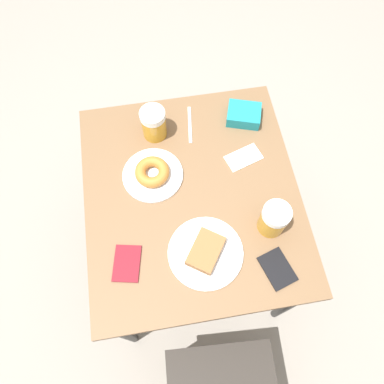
{
  "coord_description": "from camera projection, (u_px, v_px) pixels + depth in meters",
  "views": [
    {
      "loc": [
        0.09,
        0.55,
        1.96
      ],
      "look_at": [
        0.0,
        0.0,
        0.74
      ],
      "focal_mm": 35.0,
      "sensor_mm": 36.0,
      "label": 1
    }
  ],
  "objects": [
    {
      "name": "fork",
      "position": [
        190.0,
        125.0,
        1.49
      ],
      "size": [
        0.03,
        0.17,
        0.0
      ],
      "rotation": [
        0.0,
        0.0,
        6.15
      ],
      "color": "silver",
      "rests_on": "table"
    },
    {
      "name": "plate_with_donut",
      "position": [
        152.0,
        173.0,
        1.38
      ],
      "size": [
        0.23,
        0.23,
        0.05
      ],
      "color": "silver",
      "rests_on": "table"
    },
    {
      "name": "napkin_folded",
      "position": [
        244.0,
        158.0,
        1.43
      ],
      "size": [
        0.15,
        0.11,
        0.0
      ],
      "rotation": [
        0.0,
        0.0,
        0.31
      ],
      "color": "white",
      "rests_on": "table"
    },
    {
      "name": "plate_with_cake",
      "position": [
        206.0,
        252.0,
        1.26
      ],
      "size": [
        0.26,
        0.26,
        0.04
      ],
      "color": "silver",
      "rests_on": "table"
    },
    {
      "name": "beer_mug_center",
      "position": [
        274.0,
        219.0,
        1.25
      ],
      "size": [
        0.1,
        0.1,
        0.13
      ],
      "color": "#C68C23",
      "rests_on": "table"
    },
    {
      "name": "table",
      "position": [
        192.0,
        201.0,
        1.43
      ],
      "size": [
        0.78,
        0.88,
        0.72
      ],
      "color": "brown",
      "rests_on": "ground_plane"
    },
    {
      "name": "passport_far_edge",
      "position": [
        127.0,
        263.0,
        1.26
      ],
      "size": [
        0.11,
        0.14,
        0.01
      ],
      "rotation": [
        0.0,
        0.0,
        6.08
      ],
      "color": "maroon",
      "rests_on": "table"
    },
    {
      "name": "blue_pouch",
      "position": [
        244.0,
        115.0,
        1.48
      ],
      "size": [
        0.15,
        0.14,
        0.05
      ],
      "rotation": [
        0.0,
        0.0,
        5.97
      ],
      "color": "teal",
      "rests_on": "table"
    },
    {
      "name": "ground_plane",
      "position": [
        192.0,
        248.0,
        2.02
      ],
      "size": [
        8.0,
        8.0,
        0.0
      ],
      "primitive_type": "plane",
      "color": "gray"
    },
    {
      "name": "passport_near_edge",
      "position": [
        277.0,
        269.0,
        1.25
      ],
      "size": [
        0.12,
        0.15,
        0.01
      ],
      "rotation": [
        0.0,
        0.0,
        0.3
      ],
      "color": "black",
      "rests_on": "table"
    },
    {
      "name": "beer_mug_left",
      "position": [
        154.0,
        123.0,
        1.41
      ],
      "size": [
        0.1,
        0.1,
        0.13
      ],
      "color": "#C68C23",
      "rests_on": "table"
    }
  ]
}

